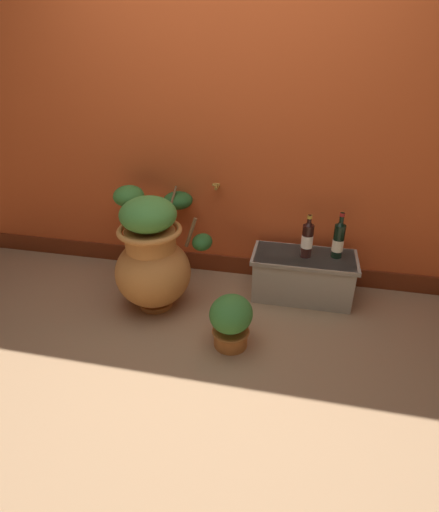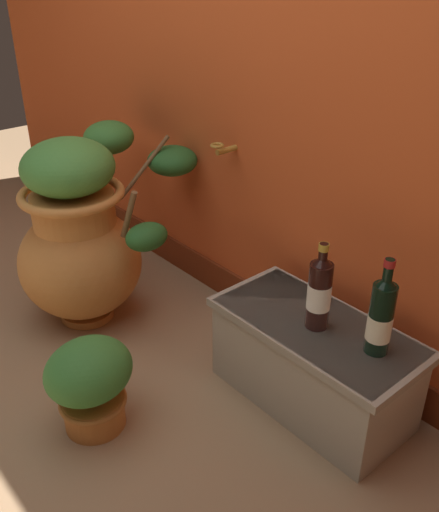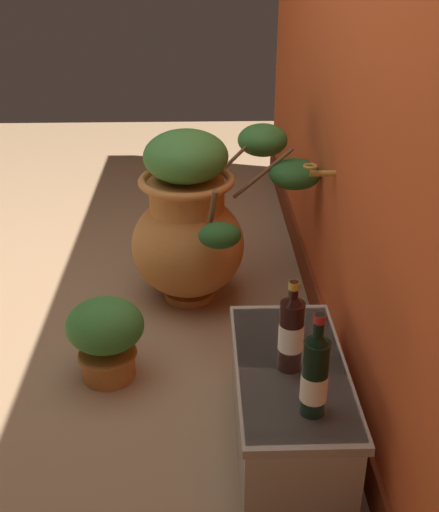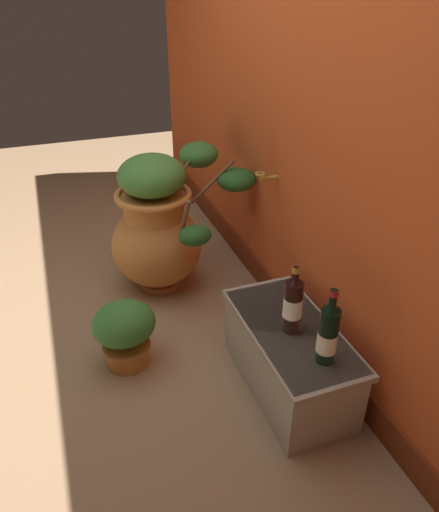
# 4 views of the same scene
# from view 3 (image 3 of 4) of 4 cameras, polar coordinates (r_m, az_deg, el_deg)

# --- Properties ---
(ground_plane) EXTENTS (7.00, 7.00, 0.00)m
(ground_plane) POSITION_cam_3_polar(r_m,az_deg,el_deg) (2.85, -13.27, -7.85)
(ground_plane) COLOR #9E7A56
(back_wall) EXTENTS (4.40, 0.33, 2.60)m
(back_wall) POSITION_cam_3_polar(r_m,az_deg,el_deg) (2.38, 14.14, 18.98)
(back_wall) COLOR #D15123
(back_wall) RESTS_ON ground_plane
(terracotta_urn) EXTENTS (0.79, 0.84, 0.82)m
(terracotta_urn) POSITION_cam_3_polar(r_m,az_deg,el_deg) (2.96, -2.25, 3.18)
(terracotta_urn) COLOR #CC7F3D
(terracotta_urn) RESTS_ON ground_plane
(stone_ledge) EXTENTS (0.74, 0.36, 0.34)m
(stone_ledge) POSITION_cam_3_polar(r_m,az_deg,el_deg) (2.21, 6.14, -12.86)
(stone_ledge) COLOR #B2A893
(stone_ledge) RESTS_ON ground_plane
(wine_bottle_left) EXTENTS (0.08, 0.08, 0.31)m
(wine_bottle_left) POSITION_cam_3_polar(r_m,az_deg,el_deg) (2.03, 6.35, -6.54)
(wine_bottle_left) COLOR black
(wine_bottle_left) RESTS_ON stone_ledge
(wine_bottle_middle) EXTENTS (0.08, 0.08, 0.33)m
(wine_bottle_middle) POSITION_cam_3_polar(r_m,az_deg,el_deg) (1.87, 8.42, -10.20)
(wine_bottle_middle) COLOR black
(wine_bottle_middle) RESTS_ON stone_ledge
(potted_shrub) EXTENTS (0.26, 0.30, 0.34)m
(potted_shrub) POSITION_cam_3_polar(r_m,az_deg,el_deg) (2.55, -10.00, -6.92)
(potted_shrub) COLOR #C17033
(potted_shrub) RESTS_ON ground_plane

